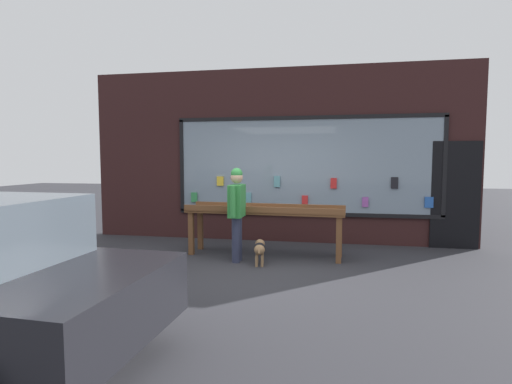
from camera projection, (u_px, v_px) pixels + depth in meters
name	position (u px, v px, depth m)	size (l,w,h in m)	color
ground_plane	(254.00, 270.00, 6.29)	(40.00, 40.00, 0.00)	#2D2D33
shopfront_facade	(279.00, 157.00, 8.46)	(8.11, 0.29, 3.65)	#331919
display_table_main	(265.00, 215.00, 7.19)	(2.88, 0.75, 0.92)	brown
person_browsing	(237.00, 208.00, 6.78)	(0.22, 0.64, 1.60)	#2D334C
small_dog	(260.00, 248.00, 6.61)	(0.23, 0.54, 0.39)	#99724C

